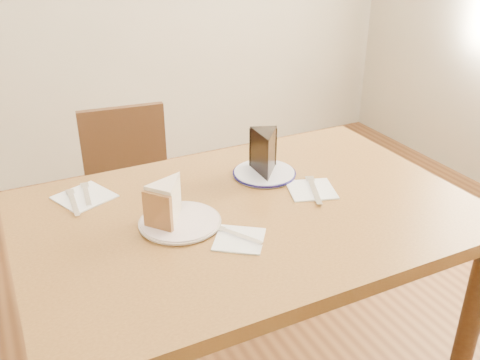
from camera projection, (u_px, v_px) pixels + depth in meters
The scene contains 13 objects.
table at pixel (249, 240), 1.48m from camera, with size 1.20×0.80×0.75m.
chair_far at pixel (134, 202), 2.11m from camera, with size 0.43×0.43×0.79m.
plate_cream at pixel (180, 222), 1.36m from camera, with size 0.20×0.20×0.01m, color silver.
plate_navy at pixel (264, 173), 1.62m from camera, with size 0.18×0.18×0.01m, color white.
carrot_cake at pixel (170, 201), 1.35m from camera, with size 0.08×0.11×0.09m, color beige, non-canonical shape.
chocolate_cake at pixel (265, 155), 1.58m from camera, with size 0.08×0.11×0.12m, color black, non-canonical shape.
napkin_cream at pixel (239, 239), 1.30m from camera, with size 0.12×0.12×0.00m, color white.
napkin_navy at pixel (311, 190), 1.53m from camera, with size 0.13×0.13×0.00m, color white.
napkin_spare at pixel (84, 197), 1.49m from camera, with size 0.14×0.14×0.00m, color white.
fork_cream at pixel (238, 235), 1.31m from camera, with size 0.01×0.14×0.00m, color silver.
knife_navy at pixel (314, 190), 1.52m from camera, with size 0.02×0.17×0.00m, color silver.
fork_spare at pixel (87, 194), 1.50m from camera, with size 0.01×0.14×0.00m, color silver.
knife_spare at pixel (74, 203), 1.45m from camera, with size 0.01×0.16×0.00m, color silver.
Camera 1 is at (-0.58, -1.11, 1.46)m, focal length 40.00 mm.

